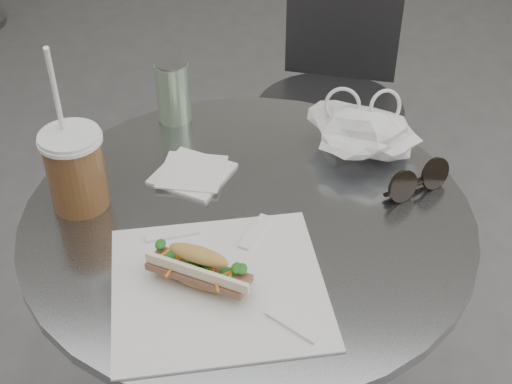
# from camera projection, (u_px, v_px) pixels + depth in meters

# --- Properties ---
(cafe_table) EXTENTS (0.76, 0.76, 0.74)m
(cafe_table) POSITION_uv_depth(u_px,v_px,m) (249.00, 323.00, 1.36)
(cafe_table) COLOR slate
(cafe_table) RESTS_ON ground
(chair_far) EXTENTS (0.40, 0.43, 0.77)m
(chair_far) POSITION_uv_depth(u_px,v_px,m) (329.00, 144.00, 2.06)
(chair_far) COLOR #323234
(chair_far) RESTS_ON ground
(sandwich_paper) EXTENTS (0.37, 0.36, 0.00)m
(sandwich_paper) POSITION_uv_depth(u_px,v_px,m) (218.00, 286.00, 1.06)
(sandwich_paper) COLOR white
(sandwich_paper) RESTS_ON cafe_table
(banh_mi) EXTENTS (0.20, 0.13, 0.07)m
(banh_mi) POSITION_uv_depth(u_px,v_px,m) (199.00, 269.00, 1.04)
(banh_mi) COLOR tan
(banh_mi) RESTS_ON sandwich_paper
(iced_coffee) EXTENTS (0.10, 0.10, 0.30)m
(iced_coffee) POSITION_uv_depth(u_px,v_px,m) (75.00, 168.00, 1.17)
(iced_coffee) COLOR brown
(iced_coffee) RESTS_ON cafe_table
(sunglasses) EXTENTS (0.12, 0.10, 0.06)m
(sunglasses) POSITION_uv_depth(u_px,v_px,m) (418.00, 181.00, 1.23)
(sunglasses) COLOR black
(sunglasses) RESTS_ON cafe_table
(plastic_bag) EXTENTS (0.21, 0.17, 0.09)m
(plastic_bag) POSITION_uv_depth(u_px,v_px,m) (362.00, 134.00, 1.30)
(plastic_bag) COLOR white
(plastic_bag) RESTS_ON cafe_table
(napkin_stack) EXTENTS (0.16, 0.16, 0.01)m
(napkin_stack) POSITION_uv_depth(u_px,v_px,m) (192.00, 173.00, 1.28)
(napkin_stack) COLOR white
(napkin_stack) RESTS_ON cafe_table
(drink_can) EXTENTS (0.07, 0.07, 0.13)m
(drink_can) POSITION_uv_depth(u_px,v_px,m) (173.00, 91.00, 1.39)
(drink_can) COLOR #54864E
(drink_can) RESTS_ON cafe_table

